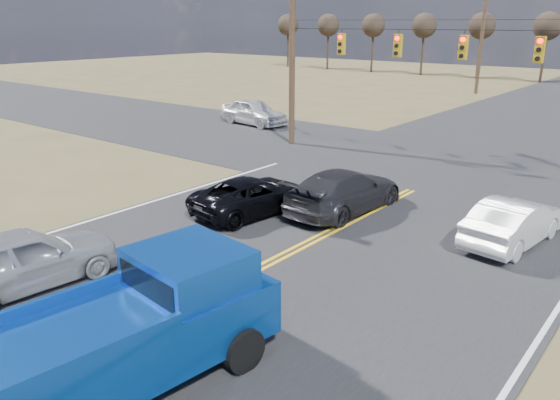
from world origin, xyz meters
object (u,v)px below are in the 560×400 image
Objects in this scene: pickup_truck at (127,332)px; black_suv at (253,195)px; cross_car_west at (254,112)px; dgrey_car_queue at (344,191)px; white_car_queue at (514,222)px; silver_suv at (23,259)px.

pickup_truck reaches higher than black_suv.
cross_car_west reaches higher than black_suv.
pickup_truck is 1.23× the size of dgrey_car_queue.
black_suv is 3.16m from dgrey_car_queue.
dgrey_car_queue is 1.05× the size of cross_car_west.
white_car_queue reaches higher than black_suv.
cross_car_west is at bearing -39.99° from black_suv.
black_suv is at bearing 45.17° from dgrey_car_queue.
white_car_queue is 0.83× the size of dgrey_car_queue.
black_suv is at bearing -132.37° from cross_car_west.
white_car_queue is 0.87× the size of cross_car_west.
dgrey_car_queue is (-2.21, 10.64, -0.36)m from pickup_truck.
dgrey_car_queue is at bearing -100.95° from silver_suv.
cross_car_west is at bearing -20.95° from white_car_queue.
pickup_truck is 5.31m from silver_suv.
dgrey_car_queue is (-5.52, -0.62, 0.04)m from white_car_queue.
white_car_queue is (3.32, 11.26, -0.41)m from pickup_truck.
silver_suv is 1.08× the size of white_car_queue.
black_suv is 0.89× the size of dgrey_car_queue.
silver_suv is 0.90× the size of dgrey_car_queue.
cross_car_west is at bearing -56.67° from silver_suv.
silver_suv is at bearing 75.75° from dgrey_car_queue.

